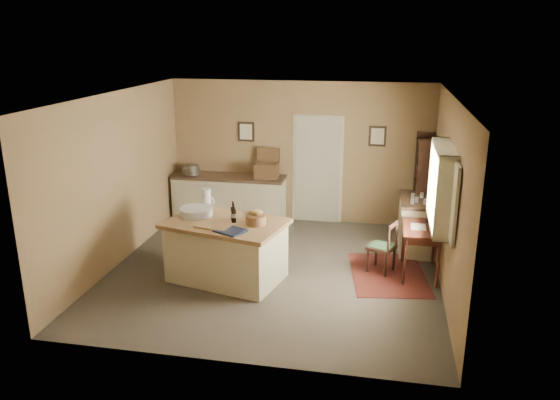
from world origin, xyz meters
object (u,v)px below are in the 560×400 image
at_px(writing_desk, 421,233).
at_px(desk_chair, 381,247).
at_px(work_island, 226,249).
at_px(sideboard, 230,196).
at_px(right_cabinet, 417,224).
at_px(shelving_unit, 426,187).

height_order(writing_desk, desk_chair, writing_desk).
xyz_separation_m(work_island, sideboard, (-0.69, 2.60, -0.00)).
bearing_deg(work_island, writing_desk, 27.29).
bearing_deg(right_cabinet, writing_desk, -89.99).
distance_m(sideboard, desk_chair, 3.52).
bearing_deg(work_island, sideboard, 118.32).
bearing_deg(shelving_unit, right_cabinet, -102.58).
bearing_deg(desk_chair, work_island, -139.37).
relative_size(desk_chair, shelving_unit, 0.43).
bearing_deg(shelving_unit, sideboard, 176.89).
xyz_separation_m(work_island, right_cabinet, (2.85, 1.73, -0.02)).
xyz_separation_m(sideboard, right_cabinet, (3.53, -0.87, -0.02)).
relative_size(work_island, desk_chair, 2.39).
height_order(right_cabinet, shelving_unit, shelving_unit).
bearing_deg(right_cabinet, desk_chair, -119.10).
bearing_deg(right_cabinet, shelving_unit, 77.42).
height_order(desk_chair, right_cabinet, right_cabinet).
bearing_deg(work_island, desk_chair, 30.56).
distance_m(writing_desk, shelving_unit, 1.72).
bearing_deg(writing_desk, shelving_unit, 84.99).
distance_m(right_cabinet, shelving_unit, 0.83).
bearing_deg(shelving_unit, desk_chair, -113.05).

